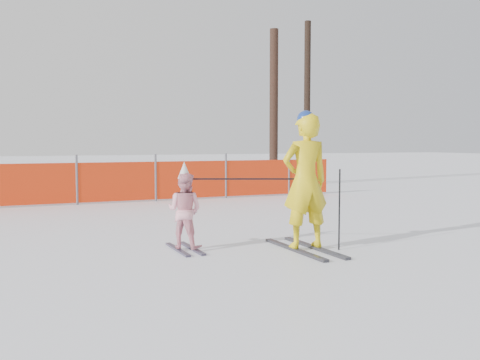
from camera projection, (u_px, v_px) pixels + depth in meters
name	position (u px, v px, depth m)	size (l,w,h in m)	color
ground	(255.00, 254.00, 7.42)	(120.00, 120.00, 0.00)	white
adult	(305.00, 181.00, 7.64)	(0.72, 1.66, 2.00)	black
child	(185.00, 210.00, 7.66)	(0.67, 1.00, 1.27)	black
ski_poles	(287.00, 193.00, 7.65)	(1.94, 0.87, 1.17)	black
safety_fence	(15.00, 184.00, 12.69)	(17.32, 0.06, 1.25)	#595960
tree_trunks	(286.00, 106.00, 19.49)	(1.52, 0.53, 5.97)	#301D15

